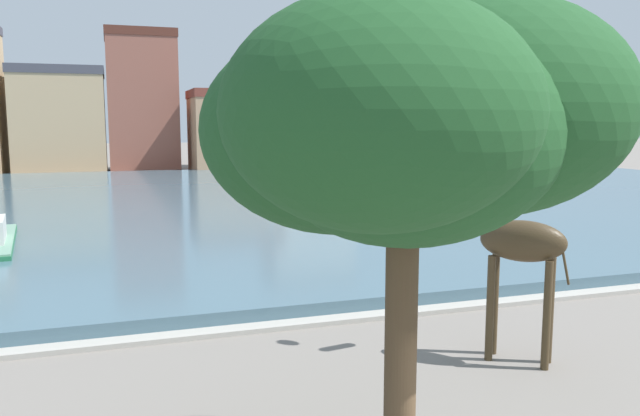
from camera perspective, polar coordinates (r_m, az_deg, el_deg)
The scene contains 12 objects.
harbor_water at distance 37.36m, azimuth -11.54°, elevation 0.57°, with size 84.33×45.51×0.44m, color #476675.
quay_edge_coping at distance 15.24m, azimuth -0.87°, elevation -10.34°, with size 84.33×0.50×0.12m, color #ADA89E.
giraffe_statue at distance 13.08m, azimuth 17.30°, elevation -3.21°, with size 2.15×2.17×4.67m.
sailboat_orange at distance 53.81m, azimuth -4.40°, elevation 3.22°, with size 3.04×9.31×5.73m.
sailboat_teal at distance 52.32m, azimuth 6.82°, elevation 2.84°, with size 3.45×6.56×8.27m.
sailboat_yellow at distance 38.39m, azimuth 4.88°, elevation 1.31°, with size 3.82×7.54×6.00m.
sailboat_red at distance 48.69m, azimuth 0.30°, elevation 2.78°, with size 3.98×7.17×6.03m.
shade_tree at distance 7.11m, azimuth 8.17°, elevation 7.83°, with size 5.14×4.79×6.30m.
townhouse_corner_house at distance 65.56m, azimuth -22.52°, elevation 7.37°, with size 8.36×7.23×9.99m.
townhouse_narrow_midrow at distance 65.27m, azimuth -15.82°, elevation 9.27°, with size 6.69×6.46×13.65m.
townhouse_end_terrace at distance 63.06m, azimuth -7.78°, elevation 6.95°, with size 8.54×7.36×7.92m.
townhouse_wide_warehouse at distance 68.16m, azimuth -1.26°, elevation 9.37°, with size 9.10×7.26×13.38m.
Camera 1 is at (-4.34, -4.65, 4.80)m, focal length 35.26 mm.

